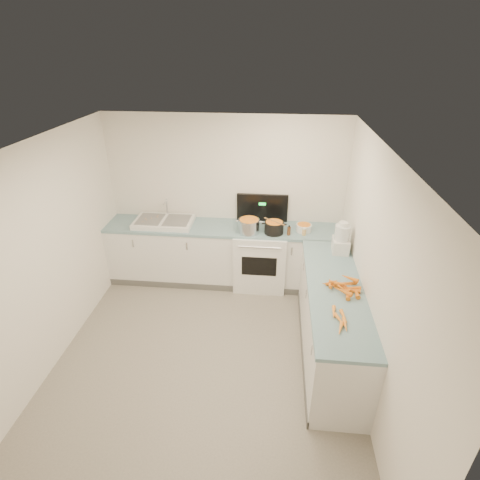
# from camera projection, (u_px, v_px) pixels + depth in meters

# --- Properties ---
(floor) EXTENTS (3.50, 4.00, 0.00)m
(floor) POSITION_uv_depth(u_px,v_px,m) (206.00, 360.00, 4.46)
(floor) COLOR gray
(floor) RESTS_ON ground
(ceiling) EXTENTS (3.50, 4.00, 0.00)m
(ceiling) POSITION_uv_depth(u_px,v_px,m) (194.00, 151.00, 3.28)
(ceiling) COLOR white
(ceiling) RESTS_ON ground
(wall_back) EXTENTS (3.50, 0.00, 2.50)m
(wall_back) POSITION_uv_depth(u_px,v_px,m) (226.00, 199.00, 5.63)
(wall_back) COLOR white
(wall_back) RESTS_ON ground
(wall_front) EXTENTS (3.50, 0.00, 2.50)m
(wall_front) POSITION_uv_depth(u_px,v_px,m) (134.00, 462.00, 2.11)
(wall_front) COLOR white
(wall_front) RESTS_ON ground
(wall_left) EXTENTS (0.00, 4.00, 2.50)m
(wall_left) POSITION_uv_depth(u_px,v_px,m) (41.00, 263.00, 4.02)
(wall_left) COLOR white
(wall_left) RESTS_ON ground
(wall_right) EXTENTS (0.00, 4.00, 2.50)m
(wall_right) POSITION_uv_depth(u_px,v_px,m) (374.00, 281.00, 3.72)
(wall_right) COLOR white
(wall_right) RESTS_ON ground
(counter_back) EXTENTS (3.50, 0.62, 0.94)m
(counter_back) POSITION_uv_depth(u_px,v_px,m) (224.00, 254.00, 5.73)
(counter_back) COLOR white
(counter_back) RESTS_ON ground
(counter_right) EXTENTS (0.62, 2.20, 0.94)m
(counter_right) POSITION_uv_depth(u_px,v_px,m) (331.00, 320.00, 4.38)
(counter_right) COLOR white
(counter_right) RESTS_ON ground
(stove) EXTENTS (0.76, 0.65, 1.36)m
(stove) POSITION_uv_depth(u_px,v_px,m) (260.00, 256.00, 5.67)
(stove) COLOR white
(stove) RESTS_ON ground
(sink) EXTENTS (0.86, 0.52, 0.31)m
(sink) POSITION_uv_depth(u_px,v_px,m) (164.00, 222.00, 5.57)
(sink) COLOR white
(sink) RESTS_ON counter_back
(steel_pot) EXTENTS (0.40, 0.40, 0.22)m
(steel_pot) POSITION_uv_depth(u_px,v_px,m) (249.00, 227.00, 5.31)
(steel_pot) COLOR silver
(steel_pot) RESTS_ON stove
(black_pot) EXTENTS (0.28, 0.28, 0.19)m
(black_pot) POSITION_uv_depth(u_px,v_px,m) (274.00, 228.00, 5.29)
(black_pot) COLOR black
(black_pot) RESTS_ON stove
(wooden_spoon) EXTENTS (0.30, 0.24, 0.02)m
(wooden_spoon) POSITION_uv_depth(u_px,v_px,m) (274.00, 221.00, 5.24)
(wooden_spoon) COLOR #AD7A47
(wooden_spoon) RESTS_ON black_pot
(mixing_bowl) EXTENTS (0.28, 0.28, 0.10)m
(mixing_bowl) POSITION_uv_depth(u_px,v_px,m) (304.00, 228.00, 5.36)
(mixing_bowl) COLOR white
(mixing_bowl) RESTS_ON counter_back
(extract_bottle) EXTENTS (0.05, 0.05, 0.12)m
(extract_bottle) POSITION_uv_depth(u_px,v_px,m) (289.00, 231.00, 5.25)
(extract_bottle) COLOR #593319
(extract_bottle) RESTS_ON counter_back
(spice_jar) EXTENTS (0.05, 0.05, 0.10)m
(spice_jar) POSITION_uv_depth(u_px,v_px,m) (304.00, 232.00, 5.25)
(spice_jar) COLOR #E5B266
(spice_jar) RESTS_ON counter_back
(food_processor) EXTENTS (0.21, 0.26, 0.42)m
(food_processor) POSITION_uv_depth(u_px,v_px,m) (341.00, 239.00, 4.77)
(food_processor) COLOR white
(food_processor) RESTS_ON counter_right
(carrot_pile) EXTENTS (0.41, 0.41, 0.10)m
(carrot_pile) POSITION_uv_depth(u_px,v_px,m) (345.00, 287.00, 4.09)
(carrot_pile) COLOR orange
(carrot_pile) RESTS_ON counter_right
(peeled_carrots) EXTENTS (0.16, 0.42, 0.04)m
(peeled_carrots) POSITION_uv_depth(u_px,v_px,m) (341.00, 320.00, 3.63)
(peeled_carrots) COLOR orange
(peeled_carrots) RESTS_ON counter_right
(peelings) EXTENTS (0.23, 0.26, 0.01)m
(peelings) POSITION_uv_depth(u_px,v_px,m) (152.00, 218.00, 5.59)
(peelings) COLOR tan
(peelings) RESTS_ON sink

